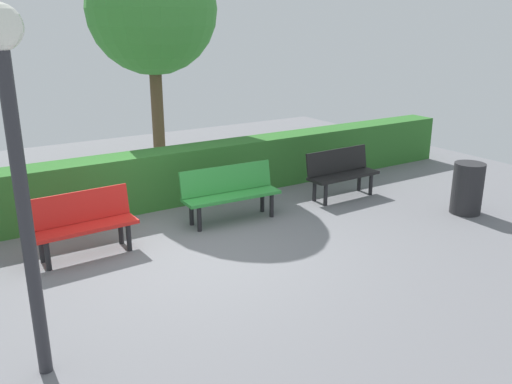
{
  "coord_description": "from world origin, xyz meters",
  "views": [
    {
      "loc": [
        2.99,
        6.24,
        3.04
      ],
      "look_at": [
        -1.2,
        -0.35,
        0.55
      ],
      "focal_mm": 37.62,
      "sensor_mm": 36.0,
      "label": 1
    }
  ],
  "objects_px": {
    "bench_green": "(230,191)",
    "tree_near": "(152,10)",
    "bench_red": "(82,221)",
    "lamp_post": "(12,125)",
    "trash_bin": "(467,188)",
    "bench_black": "(341,171)"
  },
  "relations": [
    {
      "from": "bench_red",
      "to": "trash_bin",
      "type": "bearing_deg",
      "value": 161.34
    },
    {
      "from": "bench_black",
      "to": "bench_green",
      "type": "relative_size",
      "value": 0.87
    },
    {
      "from": "lamp_post",
      "to": "tree_near",
      "type": "bearing_deg",
      "value": -121.69
    },
    {
      "from": "tree_near",
      "to": "trash_bin",
      "type": "distance_m",
      "value": 6.65
    },
    {
      "from": "lamp_post",
      "to": "trash_bin",
      "type": "xyz_separation_m",
      "value": [
        -6.82,
        -0.68,
        -1.84
      ]
    },
    {
      "from": "lamp_post",
      "to": "bench_black",
      "type": "bearing_deg",
      "value": -156.51
    },
    {
      "from": "trash_bin",
      "to": "bench_black",
      "type": "bearing_deg",
      "value": -56.3
    },
    {
      "from": "bench_red",
      "to": "tree_near",
      "type": "distance_m",
      "value": 5.01
    },
    {
      "from": "bench_red",
      "to": "trash_bin",
      "type": "height_order",
      "value": "bench_red"
    },
    {
      "from": "bench_green",
      "to": "tree_near",
      "type": "distance_m",
      "value": 4.26
    },
    {
      "from": "bench_red",
      "to": "lamp_post",
      "type": "xyz_separation_m",
      "value": [
        1.03,
        2.39,
        1.79
      ]
    },
    {
      "from": "bench_green",
      "to": "lamp_post",
      "type": "relative_size",
      "value": 0.5
    },
    {
      "from": "bench_black",
      "to": "bench_green",
      "type": "height_order",
      "value": "same"
    },
    {
      "from": "bench_green",
      "to": "tree_near",
      "type": "relative_size",
      "value": 0.35
    },
    {
      "from": "bench_black",
      "to": "trash_bin",
      "type": "relative_size",
      "value": 1.64
    },
    {
      "from": "lamp_post",
      "to": "bench_green",
      "type": "bearing_deg",
      "value": -143.44
    },
    {
      "from": "bench_green",
      "to": "lamp_post",
      "type": "xyz_separation_m",
      "value": [
        3.37,
        2.5,
        1.78
      ]
    },
    {
      "from": "bench_green",
      "to": "bench_red",
      "type": "xyz_separation_m",
      "value": [
        2.35,
        0.11,
        -0.0
      ]
    },
    {
      "from": "tree_near",
      "to": "bench_green",
      "type": "bearing_deg",
      "value": 87.14
    },
    {
      "from": "bench_green",
      "to": "trash_bin",
      "type": "distance_m",
      "value": 3.9
    },
    {
      "from": "bench_green",
      "to": "tree_near",
      "type": "height_order",
      "value": "tree_near"
    },
    {
      "from": "bench_red",
      "to": "lamp_post",
      "type": "distance_m",
      "value": 3.15
    }
  ]
}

